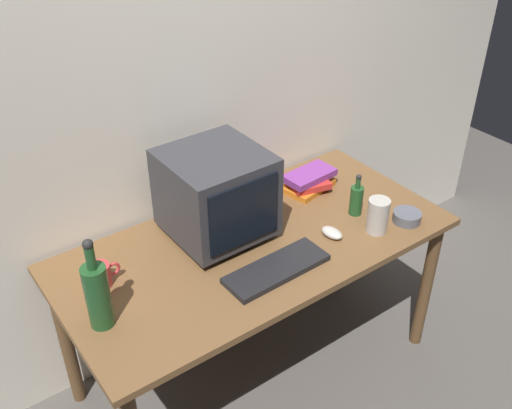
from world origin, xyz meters
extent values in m
plane|color=#56514C|center=(0.00, 0.00, 0.00)|extent=(6.00, 6.00, 0.00)
cube|color=silver|center=(0.00, 0.45, 1.25)|extent=(4.00, 0.08, 2.50)
cube|color=brown|center=(0.00, 0.00, 0.74)|extent=(1.61, 0.78, 0.03)
cylinder|color=brown|center=(0.75, -0.33, 0.36)|extent=(0.06, 0.06, 0.72)
cylinder|color=brown|center=(-0.75, 0.33, 0.36)|extent=(0.06, 0.06, 0.72)
cylinder|color=brown|center=(0.75, 0.33, 0.36)|extent=(0.06, 0.06, 0.72)
cube|color=#333338|center=(-0.10, 0.14, 0.77)|extent=(0.28, 0.24, 0.03)
cube|color=#333338|center=(-0.10, 0.14, 0.95)|extent=(0.38, 0.38, 0.34)
cube|color=black|center=(-0.09, -0.05, 0.95)|extent=(0.31, 0.01, 0.27)
cube|color=black|center=(-0.05, -0.20, 0.77)|extent=(0.42, 0.16, 0.02)
ellipsoid|color=beige|center=(0.27, -0.16, 0.77)|extent=(0.07, 0.11, 0.04)
cylinder|color=#1E4C23|center=(-0.69, -0.07, 0.88)|extent=(0.08, 0.08, 0.24)
cylinder|color=#1E4C23|center=(-0.69, -0.07, 1.04)|extent=(0.03, 0.03, 0.08)
sphere|color=#262626|center=(-0.69, -0.07, 1.09)|extent=(0.04, 0.04, 0.04)
cylinder|color=#1E4C23|center=(0.47, -0.09, 0.82)|extent=(0.06, 0.06, 0.13)
cylinder|color=#1E4C23|center=(0.47, -0.09, 0.91)|extent=(0.02, 0.02, 0.05)
sphere|color=#262626|center=(0.47, -0.09, 0.94)|extent=(0.02, 0.02, 0.02)
cube|color=orange|center=(0.43, 0.19, 0.77)|extent=(0.26, 0.20, 0.03)
cube|color=red|center=(0.43, 0.19, 0.80)|extent=(0.21, 0.20, 0.03)
cube|color=#843893|center=(0.44, 0.18, 0.83)|extent=(0.25, 0.14, 0.03)
cylinder|color=#CC383D|center=(-0.62, 0.12, 0.80)|extent=(0.08, 0.08, 0.09)
torus|color=#CC383D|center=(-0.56, 0.12, 0.80)|extent=(0.06, 0.01, 0.06)
cylinder|color=#595B66|center=(0.60, -0.26, 0.78)|extent=(0.12, 0.12, 0.04)
cylinder|color=#B7B2A8|center=(0.45, -0.23, 0.83)|extent=(0.09, 0.09, 0.15)
camera|label=1|loc=(-1.12, -1.54, 2.20)|focal=41.24mm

